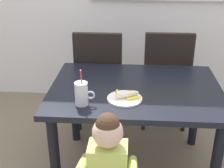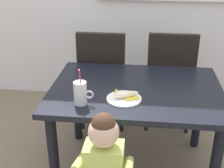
{
  "view_description": "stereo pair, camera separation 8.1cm",
  "coord_description": "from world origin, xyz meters",
  "px_view_note": "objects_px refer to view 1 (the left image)",
  "views": [
    {
      "loc": [
        -0.03,
        -1.98,
        1.65
      ],
      "look_at": [
        -0.16,
        -0.09,
        0.78
      ],
      "focal_mm": 49.3,
      "sensor_mm": 36.0,
      "label": 1
    },
    {
      "loc": [
        0.05,
        -1.97,
        1.65
      ],
      "look_at": [
        -0.16,
        -0.09,
        0.78
      ],
      "focal_mm": 49.3,
      "sensor_mm": 36.0,
      "label": 2
    }
  ],
  "objects_px": {
    "peeled_banana": "(127,94)",
    "snack_plate": "(125,99)",
    "toddler_standing": "(108,162)",
    "milk_cup": "(82,95)",
    "dining_table": "(135,100)",
    "dining_chair_left": "(100,74)",
    "dining_chair_right": "(166,74)"
  },
  "relations": [
    {
      "from": "dining_table",
      "to": "peeled_banana",
      "type": "distance_m",
      "value": 0.23
    },
    {
      "from": "toddler_standing",
      "to": "peeled_banana",
      "type": "height_order",
      "value": "toddler_standing"
    },
    {
      "from": "toddler_standing",
      "to": "dining_chair_left",
      "type": "bearing_deg",
      "value": 98.24
    },
    {
      "from": "dining_chair_left",
      "to": "snack_plate",
      "type": "distance_m",
      "value": 0.88
    },
    {
      "from": "dining_chair_right",
      "to": "peeled_banana",
      "type": "bearing_deg",
      "value": 68.29
    },
    {
      "from": "toddler_standing",
      "to": "milk_cup",
      "type": "distance_m",
      "value": 0.45
    },
    {
      "from": "dining_table",
      "to": "peeled_banana",
      "type": "height_order",
      "value": "peeled_banana"
    },
    {
      "from": "milk_cup",
      "to": "dining_chair_right",
      "type": "bearing_deg",
      "value": 56.73
    },
    {
      "from": "toddler_standing",
      "to": "dining_table",
      "type": "bearing_deg",
      "value": 75.94
    },
    {
      "from": "milk_cup",
      "to": "toddler_standing",
      "type": "bearing_deg",
      "value": -59.44
    },
    {
      "from": "snack_plate",
      "to": "toddler_standing",
      "type": "bearing_deg",
      "value": -100.83
    },
    {
      "from": "dining_chair_left",
      "to": "dining_chair_right",
      "type": "relative_size",
      "value": 1.0
    },
    {
      "from": "dining_table",
      "to": "dining_chair_right",
      "type": "bearing_deg",
      "value": 67.09
    },
    {
      "from": "milk_cup",
      "to": "snack_plate",
      "type": "height_order",
      "value": "milk_cup"
    },
    {
      "from": "snack_plate",
      "to": "dining_chair_right",
      "type": "bearing_deg",
      "value": 67.62
    },
    {
      "from": "snack_plate",
      "to": "peeled_banana",
      "type": "distance_m",
      "value": 0.03
    },
    {
      "from": "peeled_banana",
      "to": "snack_plate",
      "type": "bearing_deg",
      "value": -144.16
    },
    {
      "from": "toddler_standing",
      "to": "milk_cup",
      "type": "bearing_deg",
      "value": 120.56
    },
    {
      "from": "toddler_standing",
      "to": "peeled_banana",
      "type": "bearing_deg",
      "value": 77.3
    },
    {
      "from": "dining_table",
      "to": "snack_plate",
      "type": "bearing_deg",
      "value": -110.51
    },
    {
      "from": "toddler_standing",
      "to": "snack_plate",
      "type": "xyz_separation_m",
      "value": [
        0.08,
        0.41,
        0.2
      ]
    },
    {
      "from": "dining_chair_right",
      "to": "milk_cup",
      "type": "bearing_deg",
      "value": 56.73
    },
    {
      "from": "peeled_banana",
      "to": "toddler_standing",
      "type": "bearing_deg",
      "value": -102.7
    },
    {
      "from": "snack_plate",
      "to": "peeled_banana",
      "type": "relative_size",
      "value": 1.31
    },
    {
      "from": "dining_chair_left",
      "to": "snack_plate",
      "type": "height_order",
      "value": "dining_chair_left"
    },
    {
      "from": "dining_chair_right",
      "to": "milk_cup",
      "type": "height_order",
      "value": "milk_cup"
    },
    {
      "from": "dining_chair_left",
      "to": "peeled_banana",
      "type": "height_order",
      "value": "dining_chair_left"
    },
    {
      "from": "milk_cup",
      "to": "dining_table",
      "type": "bearing_deg",
      "value": 39.38
    },
    {
      "from": "toddler_standing",
      "to": "snack_plate",
      "type": "bearing_deg",
      "value": 79.17
    },
    {
      "from": "milk_cup",
      "to": "peeled_banana",
      "type": "height_order",
      "value": "milk_cup"
    },
    {
      "from": "dining_chair_left",
      "to": "milk_cup",
      "type": "height_order",
      "value": "milk_cup"
    },
    {
      "from": "milk_cup",
      "to": "peeled_banana",
      "type": "xyz_separation_m",
      "value": [
        0.28,
        0.1,
        -0.04
      ]
    }
  ]
}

